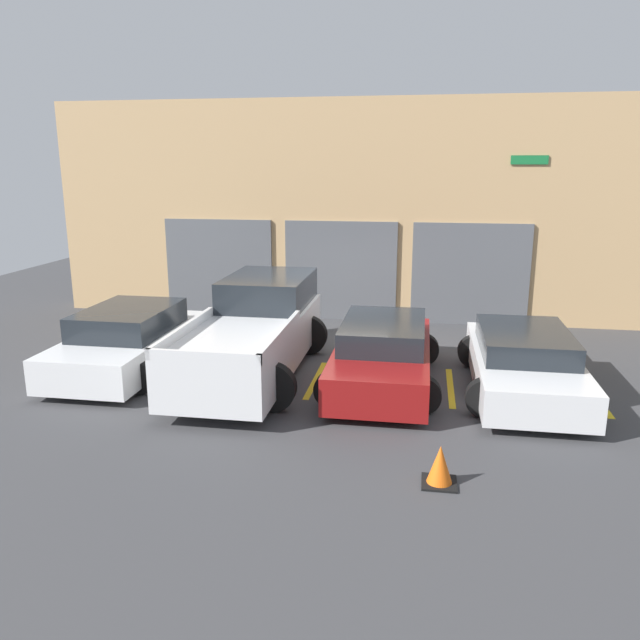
% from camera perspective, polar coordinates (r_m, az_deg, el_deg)
% --- Properties ---
extents(ground_plane, '(28.00, 28.00, 0.00)m').
position_cam_1_polar(ground_plane, '(14.36, 1.05, -2.74)').
color(ground_plane, '#3D3D3F').
extents(shophouse_building, '(16.38, 0.68, 5.83)m').
position_cam_1_polar(shophouse_building, '(17.06, 2.73, 9.72)').
color(shophouse_building, tan).
rests_on(shophouse_building, ground).
extents(pickup_truck, '(2.53, 5.49, 1.80)m').
position_cam_1_polar(pickup_truck, '(12.72, -5.98, -1.05)').
color(pickup_truck, white).
rests_on(pickup_truck, ground).
extents(sedan_white, '(2.27, 4.20, 1.29)m').
position_cam_1_polar(sedan_white, '(13.46, -17.09, -1.84)').
color(sedan_white, white).
rests_on(sedan_white, ground).
extents(sedan_side, '(2.27, 4.38, 1.17)m').
position_cam_1_polar(sedan_side, '(12.24, 18.12, -3.70)').
color(sedan_side, white).
rests_on(sedan_side, ground).
extents(van_right, '(2.20, 4.41, 1.24)m').
position_cam_1_polar(van_right, '(12.10, 5.77, -3.11)').
color(van_right, maroon).
rests_on(van_right, ground).
extents(parking_stripe_far_left, '(0.12, 2.20, 0.01)m').
position_cam_1_polar(parking_stripe_far_left, '(14.23, -21.71, -3.92)').
color(parking_stripe_far_left, gold).
rests_on(parking_stripe_far_left, ground).
extents(parking_stripe_left, '(0.12, 2.20, 0.01)m').
position_cam_1_polar(parking_stripe_left, '(13.09, -11.80, -4.72)').
color(parking_stripe_left, gold).
rests_on(parking_stripe_left, ground).
extents(parking_stripe_centre, '(0.12, 2.20, 0.01)m').
position_cam_1_polar(parking_stripe_centre, '(12.41, -0.38, -5.47)').
color(parking_stripe_centre, gold).
rests_on(parking_stripe_centre, ground).
extents(parking_stripe_right, '(0.12, 2.20, 0.01)m').
position_cam_1_polar(parking_stripe_right, '(12.25, 11.84, -6.04)').
color(parking_stripe_right, gold).
rests_on(parking_stripe_right, ground).
extents(parking_stripe_far_right, '(0.12, 2.20, 0.01)m').
position_cam_1_polar(parking_stripe_far_right, '(12.66, 23.84, -6.32)').
color(parking_stripe_far_right, gold).
rests_on(parking_stripe_far_right, ground).
extents(traffic_cone, '(0.47, 0.47, 0.55)m').
position_cam_1_polar(traffic_cone, '(8.65, 10.91, -13.02)').
color(traffic_cone, black).
rests_on(traffic_cone, ground).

